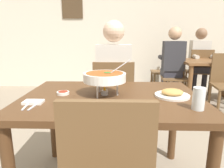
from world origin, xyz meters
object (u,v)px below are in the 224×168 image
(dining_table_main, at_px, (111,110))
(patron_bg_middle, at_px, (200,57))
(dining_table_far, at_px, (210,68))
(diner_main, at_px, (114,75))
(appetizer_plate, at_px, (172,94))
(curry_bowl, at_px, (105,77))
(sauce_dish, at_px, (63,93))
(chair_bg_left, at_px, (174,73))
(chair_bg_middle, at_px, (200,69))
(chair_diner_main, at_px, (114,97))
(drink_glass, at_px, (199,100))
(chair_bg_right, at_px, (167,68))
(rice_plate, at_px, (116,107))
(patron_bg_left, at_px, (173,60))

(dining_table_main, height_order, patron_bg_middle, patron_bg_middle)
(dining_table_far, bearing_deg, diner_main, -139.44)
(appetizer_plate, bearing_deg, curry_bowl, 177.18)
(sauce_dish, height_order, chair_bg_left, chair_bg_left)
(chair_bg_left, relative_size, chair_bg_middle, 1.00)
(chair_bg_middle, bearing_deg, curry_bowl, -122.84)
(diner_main, bearing_deg, dining_table_main, -90.00)
(curry_bowl, bearing_deg, chair_bg_left, 63.74)
(dining_table_far, bearing_deg, curry_bowl, -128.04)
(chair_diner_main, distance_m, appetizer_plate, 0.90)
(sauce_dish, xyz_separation_m, chair_bg_left, (1.40, 2.21, -0.24))
(drink_glass, distance_m, chair_bg_middle, 3.19)
(chair_bg_right, bearing_deg, chair_diner_main, -117.68)
(dining_table_main, xyz_separation_m, rice_plate, (0.03, -0.30, 0.13))
(diner_main, height_order, patron_bg_left, same)
(drink_glass, distance_m, chair_bg_left, 2.57)
(diner_main, distance_m, patron_bg_middle, 2.56)
(patron_bg_middle, bearing_deg, sauce_dish, -126.92)
(curry_bowl, relative_size, chair_bg_middle, 0.37)
(drink_glass, bearing_deg, dining_table_main, 152.76)
(diner_main, relative_size, patron_bg_left, 1.00)
(drink_glass, bearing_deg, rice_plate, -175.76)
(chair_diner_main, xyz_separation_m, chair_bg_right, (1.05, 2.01, 0.00))
(dining_table_main, distance_m, curry_bowl, 0.24)
(rice_plate, relative_size, chair_bg_middle, 0.27)
(drink_glass, bearing_deg, dining_table_far, 64.96)
(chair_diner_main, bearing_deg, appetizer_plate, -60.43)
(chair_bg_right, xyz_separation_m, patron_bg_left, (-0.06, -0.56, 0.24))
(chair_diner_main, bearing_deg, chair_bg_left, 54.99)
(appetizer_plate, height_order, drink_glass, drink_glass)
(drink_glass, relative_size, chair_bg_right, 0.14)
(diner_main, xyz_separation_m, chair_bg_middle, (1.68, 1.92, -0.24))
(diner_main, xyz_separation_m, rice_plate, (0.03, -1.07, 0.01))
(diner_main, height_order, drink_glass, diner_main)
(appetizer_plate, height_order, sauce_dish, appetizer_plate)
(dining_table_far, bearing_deg, drink_glass, -115.04)
(diner_main, relative_size, drink_glass, 10.08)
(chair_bg_middle, bearing_deg, chair_bg_left, -144.33)
(chair_bg_right, bearing_deg, chair_bg_left, -90.54)
(chair_bg_left, xyz_separation_m, patron_bg_left, (-0.05, -0.05, 0.24))
(sauce_dish, bearing_deg, patron_bg_middle, 53.08)
(patron_bg_middle, bearing_deg, drink_glass, -111.35)
(curry_bowl, bearing_deg, dining_table_far, 51.96)
(sauce_dish, xyz_separation_m, chair_bg_middle, (2.03, 2.67, -0.24))
(rice_plate, height_order, appetizer_plate, same)
(dining_table_main, distance_m, sauce_dish, 0.37)
(chair_bg_middle, bearing_deg, sauce_dish, -127.29)
(dining_table_main, height_order, chair_bg_left, chair_bg_left)
(chair_diner_main, bearing_deg, sauce_dish, -116.14)
(chair_bg_middle, bearing_deg, drink_glass, -111.65)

